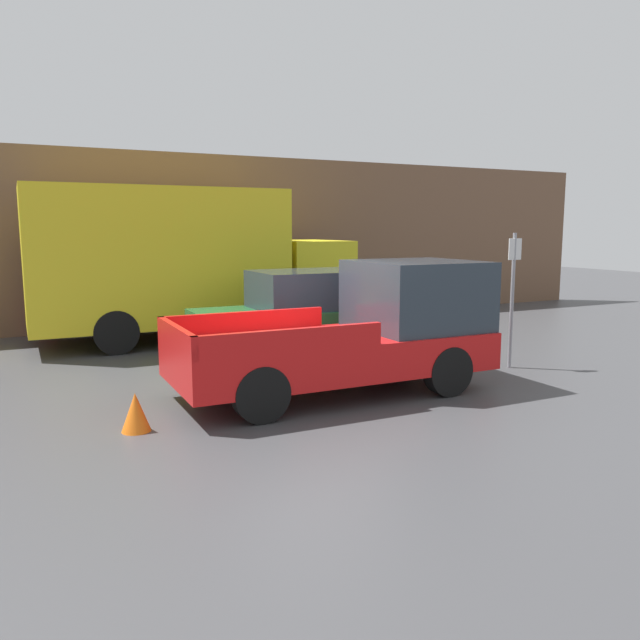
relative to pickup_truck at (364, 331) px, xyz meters
The scene contains 8 objects.
ground_plane 1.30m from the pickup_truck, behind, with size 60.00×60.00×0.00m, color #3D3D3F.
building_wall 8.36m from the pickup_truck, 95.91° to the left, with size 28.00×0.15×4.65m.
pickup_truck is the anchor object (origin of this frame).
car 2.66m from the pickup_truck, 82.29° to the left, with size 4.77×1.89×1.81m.
delivery_truck 6.26m from the pickup_truck, 104.17° to the left, with size 7.52×2.61×3.55m.
parking_sign 3.39m from the pickup_truck, ahead, with size 0.30×0.07×2.57m.
newspaper_box 9.07m from the pickup_truck, 119.49° to the left, with size 0.45×0.40×1.02m.
traffic_cone 3.88m from the pickup_truck, behind, with size 0.39×0.39×0.52m.
Camera 1 is at (-4.22, -8.83, 2.66)m, focal length 35.00 mm.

